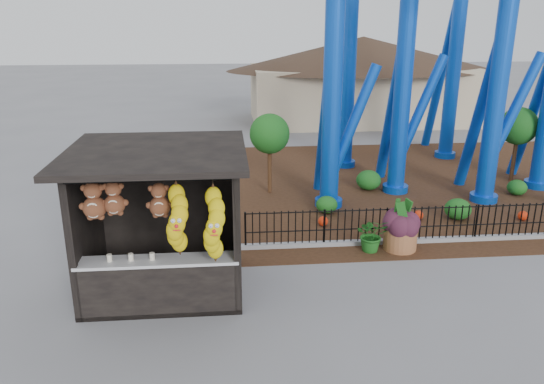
{
  "coord_description": "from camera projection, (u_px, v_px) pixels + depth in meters",
  "views": [
    {
      "loc": [
        -1.65,
        -9.26,
        5.56
      ],
      "look_at": [
        -0.67,
        1.5,
        2.0
      ],
      "focal_mm": 35.0,
      "sensor_mm": 36.0,
      "label": 1
    }
  ],
  "objects": [
    {
      "name": "potted_plant",
      "position": [
        372.0,
        235.0,
        13.15
      ],
      "size": [
        0.84,
        0.75,
        0.89
      ],
      "primitive_type": "imported",
      "rotation": [
        0.0,
        0.0,
        -0.07
      ],
      "color": "#174C16",
      "rests_on": "ground"
    },
    {
      "name": "prize_booth",
      "position": [
        162.0,
        227.0,
        10.78
      ],
      "size": [
        3.5,
        3.4,
        3.12
      ],
      "color": "black",
      "rests_on": "ground"
    },
    {
      "name": "curb",
      "position": [
        445.0,
        240.0,
        13.81
      ],
      "size": [
        18.0,
        0.18,
        0.12
      ],
      "primitive_type": "cube",
      "color": "gray",
      "rests_on": "ground"
    },
    {
      "name": "ground",
      "position": [
        312.0,
        309.0,
        10.65
      ],
      "size": [
        120.0,
        120.0,
        0.0
      ],
      "primitive_type": "plane",
      "color": "slate",
      "rests_on": "ground"
    },
    {
      "name": "pavilion",
      "position": [
        362.0,
        65.0,
        29.12
      ],
      "size": [
        15.0,
        15.0,
        4.8
      ],
      "color": "#BFAD8C",
      "rests_on": "ground"
    },
    {
      "name": "terracotta_planter",
      "position": [
        400.0,
        238.0,
        13.29
      ],
      "size": [
        1.08,
        1.08,
        0.59
      ],
      "primitive_type": "cylinder",
      "rotation": [
        0.0,
        0.0,
        -0.37
      ],
      "color": "#955B36",
      "rests_on": "ground"
    },
    {
      "name": "picket_fence",
      "position": [
        480.0,
        223.0,
        13.75
      ],
      "size": [
        12.2,
        0.06,
        1.0
      ],
      "primitive_type": null,
      "color": "black",
      "rests_on": "ground"
    },
    {
      "name": "landscaping",
      "position": [
        429.0,
        195.0,
        16.56
      ],
      "size": [
        8.17,
        3.96,
        0.66
      ],
      "color": "#175017",
      "rests_on": "mulch_bed"
    },
    {
      "name": "planter_foliage",
      "position": [
        402.0,
        216.0,
        13.1
      ],
      "size": [
        0.7,
        0.7,
        0.64
      ],
      "primitive_type": "ellipsoid",
      "color": "#381625",
      "rests_on": "terracotta_planter"
    },
    {
      "name": "mulch_bed",
      "position": [
        388.0,
        184.0,
        18.55
      ],
      "size": [
        18.0,
        12.0,
        0.02
      ],
      "primitive_type": "cube",
      "color": "#331E11",
      "rests_on": "ground"
    }
  ]
}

